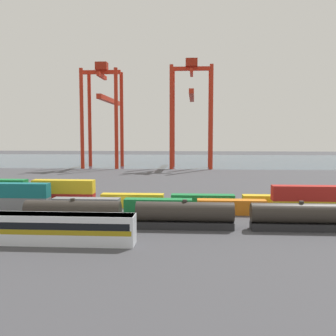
% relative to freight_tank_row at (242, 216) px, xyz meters
% --- Properties ---
extents(ground_plane, '(420.00, 420.00, 0.00)m').
position_rel_freight_tank_row_xyz_m(ground_plane, '(-20.57, 53.77, -2.07)').
color(ground_plane, '#424247').
extents(harbour_water, '(400.00, 110.00, 0.01)m').
position_rel_freight_tank_row_xyz_m(harbour_water, '(-20.57, 153.82, -2.07)').
color(harbour_water, '#384C60').
rests_on(harbour_water, ground_plane).
extents(freight_tank_row, '(65.98, 2.92, 4.38)m').
position_rel_freight_tank_row_xyz_m(freight_tank_row, '(0.00, 0.00, 0.00)').
color(freight_tank_row, '#232326').
rests_on(freight_tank_row, ground_plane).
extents(shipping_container_2, '(12.10, 2.44, 2.60)m').
position_rel_freight_tank_row_xyz_m(shipping_container_2, '(-39.66, 11.03, -0.77)').
color(shipping_container_2, slate).
rests_on(shipping_container_2, ground_plane).
extents(shipping_container_3, '(12.10, 2.44, 2.60)m').
position_rel_freight_tank_row_xyz_m(shipping_container_3, '(-39.66, 11.03, 1.83)').
color(shipping_container_3, '#146066').
rests_on(shipping_container_3, shipping_container_2).
extents(shipping_container_4, '(12.10, 2.44, 2.60)m').
position_rel_freight_tank_row_xyz_m(shipping_container_4, '(-26.62, 11.03, -0.77)').
color(shipping_container_4, slate).
rests_on(shipping_container_4, ground_plane).
extents(shipping_container_5, '(12.10, 2.44, 2.60)m').
position_rel_freight_tank_row_xyz_m(shipping_container_5, '(-13.59, 11.03, -0.77)').
color(shipping_container_5, '#197538').
rests_on(shipping_container_5, ground_plane).
extents(shipping_container_6, '(12.10, 2.44, 2.60)m').
position_rel_freight_tank_row_xyz_m(shipping_container_6, '(-0.56, 11.03, -0.77)').
color(shipping_container_6, orange).
rests_on(shipping_container_6, ground_plane).
extents(shipping_container_7, '(12.10, 2.44, 2.60)m').
position_rel_freight_tank_row_xyz_m(shipping_container_7, '(12.48, 11.03, -0.77)').
color(shipping_container_7, gold).
rests_on(shipping_container_7, ground_plane).
extents(shipping_container_8, '(12.10, 2.44, 2.60)m').
position_rel_freight_tank_row_xyz_m(shipping_container_8, '(12.48, 11.03, 1.83)').
color(shipping_container_8, '#AD211C').
rests_on(shipping_container_8, shipping_container_7).
extents(shipping_container_11, '(12.10, 2.44, 2.60)m').
position_rel_freight_tank_row_xyz_m(shipping_container_11, '(-32.72, 16.58, -0.77)').
color(shipping_container_11, '#AD211C').
rests_on(shipping_container_11, ground_plane).
extents(shipping_container_12, '(12.10, 2.44, 2.60)m').
position_rel_freight_tank_row_xyz_m(shipping_container_12, '(-32.72, 16.58, 1.83)').
color(shipping_container_12, gold).
rests_on(shipping_container_12, shipping_container_11).
extents(shipping_container_13, '(12.10, 2.44, 2.60)m').
position_rel_freight_tank_row_xyz_m(shipping_container_13, '(-19.12, 16.58, -0.77)').
color(shipping_container_13, gold).
rests_on(shipping_container_13, ground_plane).
extents(shipping_container_14, '(12.10, 2.44, 2.60)m').
position_rel_freight_tank_row_xyz_m(shipping_container_14, '(-5.51, 16.58, -0.77)').
color(shipping_container_14, '#197538').
rests_on(shipping_container_14, ground_plane).
extents(shipping_container_15, '(12.10, 2.44, 2.60)m').
position_rel_freight_tank_row_xyz_m(shipping_container_15, '(8.09, 16.58, -0.77)').
color(shipping_container_15, gold).
rests_on(shipping_container_15, ground_plane).
extents(gantry_crane_west, '(15.72, 40.52, 43.71)m').
position_rel_freight_tank_row_xyz_m(gantry_crane_west, '(-45.78, 108.49, 24.17)').
color(gantry_crane_west, red).
rests_on(gantry_crane_west, ground_plane).
extents(gantry_crane_central, '(17.44, 41.43, 44.73)m').
position_rel_freight_tank_row_xyz_m(gantry_crane_central, '(-8.53, 108.65, 25.07)').
color(gantry_crane_central, red).
rests_on(gantry_crane_central, ground_plane).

